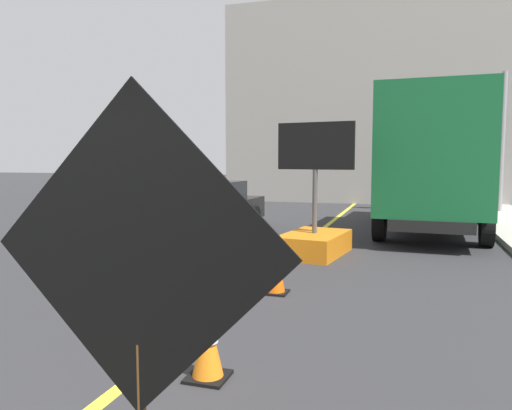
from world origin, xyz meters
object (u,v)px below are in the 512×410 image
arrow_board_trailer (314,232)px  pickup_car (197,209)px  highway_guide_sign (479,118)px  roadwork_sign (137,259)px  traffic_cone_mid_lane (276,268)px  box_truck (434,161)px  traffic_cone_near_sign (208,343)px

arrow_board_trailer → pickup_car: size_ratio=0.53×
highway_guide_sign → roadwork_sign: bearing=-101.6°
traffic_cone_mid_lane → highway_guide_sign: bearing=71.6°
highway_guide_sign → box_truck: bearing=-108.0°
pickup_car → box_truck: bearing=23.1°
arrow_board_trailer → box_truck: (2.42, 4.04, 1.44)m
box_truck → traffic_cone_near_sign: 10.36m
roadwork_sign → box_truck: bearing=81.2°
highway_guide_sign → traffic_cone_mid_lane: 13.26m
box_truck → arrow_board_trailer: bearing=-120.9°
roadwork_sign → traffic_cone_near_sign: bearing=103.2°
traffic_cone_near_sign → pickup_car: bearing=115.0°
roadwork_sign → pickup_car: 10.19m
box_truck → highway_guide_sign: (1.67, 5.15, 1.50)m
pickup_car → highway_guide_sign: bearing=45.7°
traffic_cone_near_sign → traffic_cone_mid_lane: (-0.16, 2.89, 0.05)m
traffic_cone_near_sign → box_truck: bearing=77.3°
highway_guide_sign → traffic_cone_near_sign: 15.94m
roadwork_sign → traffic_cone_near_sign: (-0.43, 1.84, -1.15)m
arrow_board_trailer → traffic_cone_mid_lane: arrow_board_trailer is taller
highway_guide_sign → traffic_cone_mid_lane: (-4.08, -12.24, -3.05)m
box_truck → highway_guide_sign: size_ratio=1.49×
traffic_cone_near_sign → traffic_cone_mid_lane: size_ratio=0.88×
pickup_car → traffic_cone_mid_lane: bearing=-54.1°
pickup_car → highway_guide_sign: highway_guide_sign is taller
arrow_board_trailer → traffic_cone_near_sign: size_ratio=4.10×
arrow_board_trailer → highway_guide_sign: bearing=66.0°
highway_guide_sign → traffic_cone_near_sign: (-3.92, -15.13, -3.10)m
arrow_board_trailer → highway_guide_sign: size_ratio=0.54×
box_truck → traffic_cone_near_sign: bearing=-102.7°
arrow_board_trailer → pickup_car: (-3.34, 1.58, 0.22)m
traffic_cone_near_sign → traffic_cone_mid_lane: 2.89m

